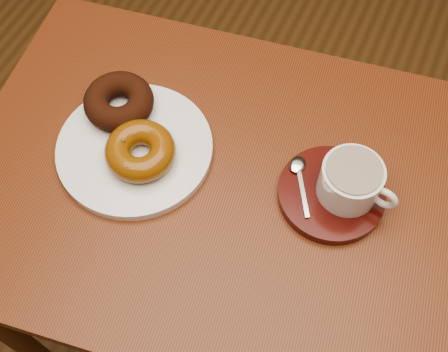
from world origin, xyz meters
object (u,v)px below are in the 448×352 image
at_px(cafe_table, 214,211).
at_px(saucer, 331,194).
at_px(donut_plate, 135,148).
at_px(coffee_cup, 351,181).

distance_m(cafe_table, saucer, 0.23).
distance_m(donut_plate, saucer, 0.32).
xyz_separation_m(donut_plate, coffee_cup, (0.34, 0.06, 0.04)).
relative_size(donut_plate, saucer, 1.53).
distance_m(donut_plate, coffee_cup, 0.35).
xyz_separation_m(cafe_table, saucer, (0.18, 0.04, 0.13)).
height_order(cafe_table, donut_plate, donut_plate).
xyz_separation_m(donut_plate, saucer, (0.32, 0.05, 0.00)).
xyz_separation_m(cafe_table, donut_plate, (-0.14, -0.01, 0.13)).
distance_m(cafe_table, coffee_cup, 0.27).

